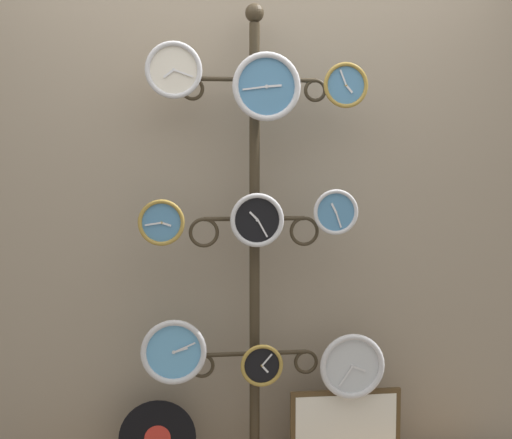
# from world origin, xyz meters

# --- Properties ---
(shop_wall) EXTENTS (4.40, 0.04, 2.80)m
(shop_wall) POSITION_xyz_m (0.00, 0.57, 1.40)
(shop_wall) COLOR gray
(shop_wall) RESTS_ON ground_plane
(display_stand) EXTENTS (0.64, 0.35, 2.13)m
(display_stand) POSITION_xyz_m (0.00, 0.41, 0.85)
(display_stand) COLOR #382D1E
(display_stand) RESTS_ON ground_plane
(clock_top_left) EXTENTS (0.24, 0.04, 0.24)m
(clock_top_left) POSITION_xyz_m (-0.35, 0.34, 1.83)
(clock_top_left) COLOR silver
(clock_top_center) EXTENTS (0.29, 0.04, 0.29)m
(clock_top_center) POSITION_xyz_m (0.04, 0.29, 1.76)
(clock_top_center) COLOR #4C84B2
(clock_top_right) EXTENTS (0.20, 0.04, 0.20)m
(clock_top_right) POSITION_xyz_m (0.38, 0.31, 1.78)
(clock_top_right) COLOR #4C84B2
(clock_middle_left) EXTENTS (0.20, 0.04, 0.20)m
(clock_middle_left) POSITION_xyz_m (-0.41, 0.34, 1.19)
(clock_middle_left) COLOR #4C84B2
(clock_middle_center) EXTENTS (0.23, 0.04, 0.23)m
(clock_middle_center) POSITION_xyz_m (0.00, 0.33, 1.20)
(clock_middle_center) COLOR black
(clock_middle_right) EXTENTS (0.20, 0.04, 0.20)m
(clock_middle_right) POSITION_xyz_m (0.35, 0.32, 1.23)
(clock_middle_right) COLOR #4C84B2
(clock_bottom_left) EXTENTS (0.28, 0.04, 0.28)m
(clock_bottom_left) POSITION_xyz_m (-0.36, 0.31, 0.64)
(clock_bottom_left) COLOR #60A8DB
(clock_bottom_center) EXTENTS (0.19, 0.04, 0.19)m
(clock_bottom_center) POSITION_xyz_m (0.02, 0.31, 0.56)
(clock_bottom_center) COLOR black
(clock_bottom_right) EXTENTS (0.30, 0.04, 0.30)m
(clock_bottom_right) POSITION_xyz_m (0.43, 0.32, 0.54)
(clock_bottom_right) COLOR silver
(vinyl_record) EXTENTS (0.34, 0.01, 0.34)m
(vinyl_record) POSITION_xyz_m (-0.44, 0.38, 0.23)
(vinyl_record) COLOR black
(vinyl_record) RESTS_ON low_shelf
(picture_frame) EXTENTS (0.51, 0.02, 0.36)m
(picture_frame) POSITION_xyz_m (0.41, 0.36, 0.24)
(picture_frame) COLOR #4C381E
(picture_frame) RESTS_ON low_shelf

